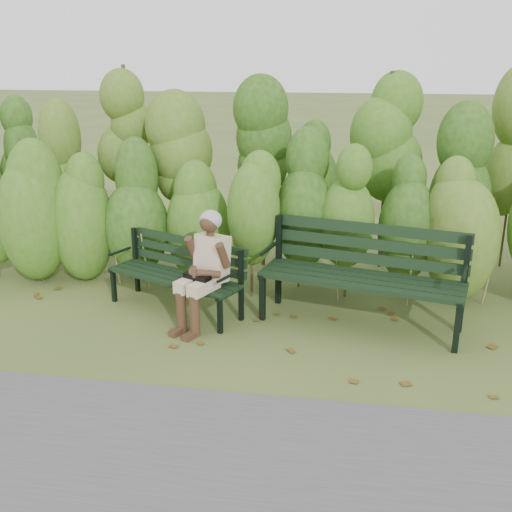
# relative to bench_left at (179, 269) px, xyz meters

# --- Properties ---
(ground) EXTENTS (80.00, 80.00, 0.00)m
(ground) POSITION_rel_bench_left_xyz_m (0.88, -0.67, -0.45)
(ground) COLOR #435A28
(footpath) EXTENTS (60.00, 2.50, 0.01)m
(footpath) POSITION_rel_bench_left_xyz_m (0.88, -2.87, -0.45)
(footpath) COLOR #474749
(footpath) RESTS_ON ground
(hedge_band) EXTENTS (11.04, 1.67, 2.42)m
(hedge_band) POSITION_rel_bench_left_xyz_m (0.88, 1.19, 0.81)
(hedge_band) COLOR #47381E
(hedge_band) RESTS_ON ground
(leaf_litter) EXTENTS (5.72, 2.19, 0.01)m
(leaf_litter) POSITION_rel_bench_left_xyz_m (0.19, -0.80, -0.45)
(leaf_litter) COLOR brown
(leaf_litter) RESTS_ON ground
(bench_left) EXTENTS (1.60, 1.07, 0.77)m
(bench_left) POSITION_rel_bench_left_xyz_m (0.00, 0.00, 0.00)
(bench_left) COLOR black
(bench_left) RESTS_ON ground
(bench_right) EXTENTS (2.10, 1.08, 1.00)m
(bench_right) POSITION_rel_bench_left_xyz_m (1.93, -0.03, 0.14)
(bench_right) COLOR black
(bench_right) RESTS_ON ground
(seated_woman) EXTENTS (0.57, 0.75, 1.17)m
(seated_woman) POSITION_rel_bench_left_xyz_m (0.37, -0.34, 0.20)
(seated_woman) COLOR tan
(seated_woman) RESTS_ON ground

